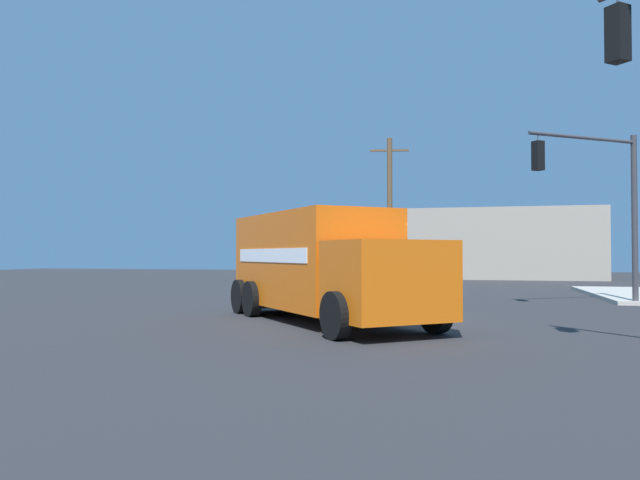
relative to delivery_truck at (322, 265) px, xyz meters
name	(u,v)px	position (x,y,z in m)	size (l,w,h in m)	color
ground_plane	(382,322)	(1.52, 0.27, -1.49)	(100.00, 100.00, 0.00)	#2B2B2D
delivery_truck	(322,265)	(0.00, 0.00, 0.00)	(6.95, 7.66, 2.85)	orange
traffic_light_secondary	(601,189)	(8.08, 6.91, 2.49)	(3.83, 2.83, 5.78)	#38383D
utility_pole	(390,209)	(-0.73, 18.87, 2.83)	(2.19, 0.45, 8.34)	brown
building_backdrop	(482,244)	(4.49, 30.76, 1.02)	(16.14, 6.00, 5.01)	gray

